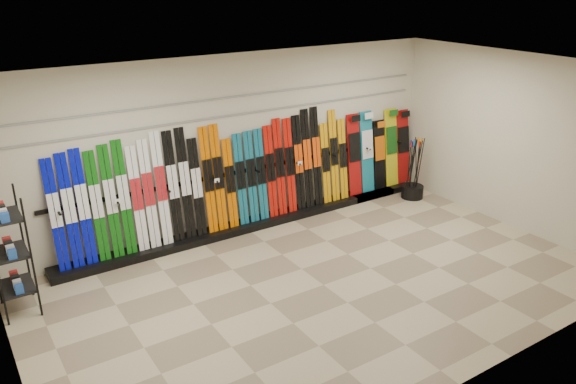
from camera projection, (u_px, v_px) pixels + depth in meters
floor at (323, 285)px, 8.07m from camera, size 8.00×8.00×0.00m
back_wall at (238, 143)px, 9.47m from camera, size 8.00×0.00×8.00m
right_wall at (515, 142)px, 9.55m from camera, size 0.00×5.00×5.00m
ceiling at (329, 75)px, 6.97m from camera, size 8.00×8.00×0.00m
ski_rack_base at (257, 222)px, 9.94m from camera, size 8.00×0.40×0.12m
skis at (218, 181)px, 9.31m from camera, size 5.38×0.28×1.82m
snowboards at (379, 151)px, 11.16m from camera, size 1.59×0.24×1.58m
accessory_rack at (11, 254)px, 7.19m from camera, size 0.40×0.60×1.65m
pole_bin at (412, 192)px, 11.16m from camera, size 0.43×0.43×0.25m
ski_poles at (414, 169)px, 10.97m from camera, size 0.43×0.33×1.18m
slatwall_rail_0 at (237, 115)px, 9.27m from camera, size 7.60×0.02×0.03m
slatwall_rail_1 at (237, 97)px, 9.16m from camera, size 7.60×0.02×0.03m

